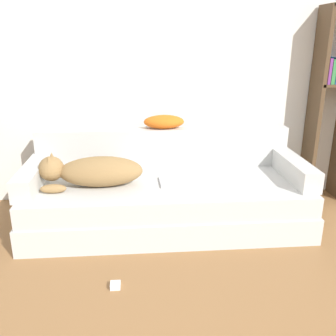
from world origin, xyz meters
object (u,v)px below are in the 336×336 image
object	(u,v)px
throw_pillow	(164,122)
bookshelf	(331,98)
dog	(93,171)
laptop	(178,182)
power_adapter	(115,285)
couch	(167,203)

from	to	relation	value
throw_pillow	bookshelf	xyz separation A→B (m)	(1.55, 0.06, 0.18)
dog	bookshelf	bearing A→B (deg)	13.55
dog	laptop	xyz separation A→B (m)	(0.68, 0.01, -0.11)
laptop	throw_pillow	distance (m)	0.60
bookshelf	dog	bearing A→B (deg)	-166.45
laptop	power_adapter	distance (m)	1.01
couch	laptop	size ratio (longest dim) A/B	7.50
dog	power_adapter	xyz separation A→B (m)	(0.19, -0.79, -0.49)
laptop	bookshelf	bearing A→B (deg)	17.31
dog	throw_pillow	xyz separation A→B (m)	(0.60, 0.45, 0.29)
dog	power_adapter	world-z (taller)	dog
dog	power_adapter	distance (m)	0.95
throw_pillow	dog	bearing A→B (deg)	-142.77
dog	throw_pillow	world-z (taller)	throw_pillow
laptop	dog	bearing A→B (deg)	179.38
dog	bookshelf	size ratio (longest dim) A/B	0.46
power_adapter	throw_pillow	bearing A→B (deg)	72.16
throw_pillow	power_adapter	bearing A→B (deg)	-107.84
couch	bookshelf	world-z (taller)	bookshelf
dog	throw_pillow	bearing A→B (deg)	37.23
couch	power_adapter	bearing A→B (deg)	-115.22
couch	dog	distance (m)	0.67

